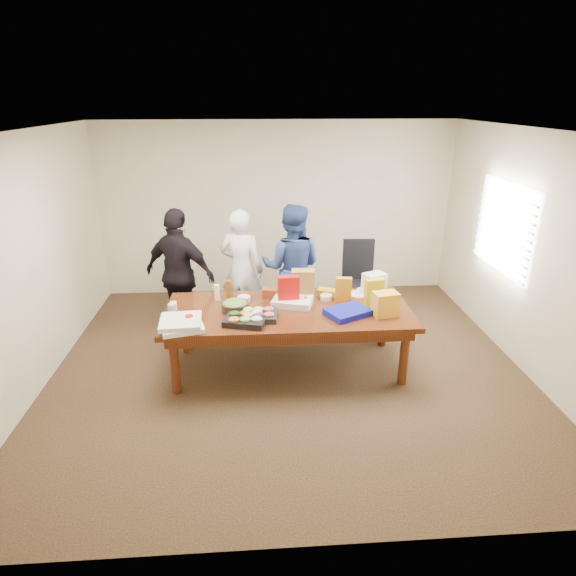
{
  "coord_description": "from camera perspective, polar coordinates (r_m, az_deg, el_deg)",
  "views": [
    {
      "loc": [
        -0.36,
        -5.03,
        3.01
      ],
      "look_at": [
        0.0,
        0.1,
        0.97
      ],
      "focal_mm": 30.17,
      "sensor_mm": 36.0,
      "label": 1
    }
  ],
  "objects": [
    {
      "name": "chip_bag_yellow",
      "position": [
        5.64,
        10.13,
        -0.54
      ],
      "size": [
        0.23,
        0.12,
        0.33
      ],
      "primitive_type": "cube",
      "rotation": [
        0.0,
        0.0,
        0.16
      ],
      "color": "gold",
      "rests_on": "conference_table"
    },
    {
      "name": "chip_bag_red",
      "position": [
        5.57,
        0.05,
        -0.34
      ],
      "size": [
        0.25,
        0.12,
        0.35
      ],
      "primitive_type": "cube",
      "rotation": [
        0.0,
        0.0,
        0.06
      ],
      "color": "red",
      "rests_on": "conference_table"
    },
    {
      "name": "plate_a",
      "position": [
        6.1,
        9.33,
        -0.35
      ],
      "size": [
        0.3,
        0.3,
        0.02
      ],
      "primitive_type": "cylinder",
      "rotation": [
        0.0,
        0.0,
        -0.12
      ],
      "color": "silver",
      "rests_on": "conference_table"
    },
    {
      "name": "pizza_box_upper",
      "position": [
        5.19,
        -12.54,
        -3.87
      ],
      "size": [
        0.45,
        0.45,
        0.05
      ],
      "primitive_type": "cube",
      "rotation": [
        0.0,
        0.0,
        0.06
      ],
      "color": "silver",
      "rests_on": "pizza_box_lower"
    },
    {
      "name": "chip_bag_orange",
      "position": [
        5.73,
        6.53,
        -0.18
      ],
      "size": [
        0.2,
        0.11,
        0.29
      ],
      "primitive_type": "cube",
      "rotation": [
        0.0,
        0.0,
        -0.12
      ],
      "color": "orange",
      "rests_on": "conference_table"
    },
    {
      "name": "dressing_bottle",
      "position": [
        5.87,
        -7.02,
        -0.08
      ],
      "size": [
        0.08,
        0.08,
        0.21
      ],
      "primitive_type": "cylinder",
      "rotation": [
        0.0,
        0.0,
        0.27
      ],
      "color": "brown",
      "rests_on": "conference_table"
    },
    {
      "name": "kraft_bag",
      "position": [
        5.77,
        1.78,
        0.44
      ],
      "size": [
        0.28,
        0.18,
        0.36
      ],
      "primitive_type": "cube",
      "rotation": [
        0.0,
        0.0,
        -0.07
      ],
      "color": "olive",
      "rests_on": "conference_table"
    },
    {
      "name": "pizza_box_lower",
      "position": [
        5.21,
        -12.39,
        -4.35
      ],
      "size": [
        0.51,
        0.51,
        0.05
      ],
      "primitive_type": "cube",
      "rotation": [
        0.0,
        0.0,
        0.24
      ],
      "color": "white",
      "rests_on": "conference_table"
    },
    {
      "name": "window_panel",
      "position": [
        6.59,
        24.11,
        6.49
      ],
      "size": [
        0.03,
        1.4,
        1.1
      ],
      "primitive_type": "cube",
      "color": "white",
      "rests_on": "wall_right"
    },
    {
      "name": "wall_back",
      "position": [
        7.72,
        -1.3,
        9.21
      ],
      "size": [
        5.5,
        0.04,
        2.7
      ],
      "primitive_type": "cube",
      "color": "beige",
      "rests_on": "floor"
    },
    {
      "name": "mayo_jar",
      "position": [
        5.92,
        2.11,
        -0.15
      ],
      "size": [
        0.1,
        0.1,
        0.14
      ],
      "primitive_type": "cylinder",
      "rotation": [
        0.0,
        0.0,
        -0.13
      ],
      "color": "silver",
      "rests_on": "conference_table"
    },
    {
      "name": "veggie_tray",
      "position": [
        5.21,
        -5.02,
        -3.77
      ],
      "size": [
        0.51,
        0.44,
        0.07
      ],
      "primitive_type": "cube",
      "rotation": [
        0.0,
        0.0,
        -0.26
      ],
      "color": "black",
      "rests_on": "conference_table"
    },
    {
      "name": "dip_bowl_b",
      "position": [
        5.75,
        -5.22,
        -1.27
      ],
      "size": [
        0.18,
        0.18,
        0.06
      ],
      "primitive_type": "cylinder",
      "rotation": [
        0.0,
        0.0,
        0.2
      ],
      "color": "white",
      "rests_on": "conference_table"
    },
    {
      "name": "clear_cup_b",
      "position": [
        5.63,
        -13.33,
        -2.09
      ],
      "size": [
        0.09,
        0.09,
        0.1
      ],
      "primitive_type": "cylinder",
      "rotation": [
        0.0,
        0.0,
        0.25
      ],
      "color": "silver",
      "rests_on": "conference_table"
    },
    {
      "name": "grocery_bag_white",
      "position": [
        5.97,
        10.1,
        0.45
      ],
      "size": [
        0.31,
        0.27,
        0.27
      ],
      "primitive_type": "cube",
      "rotation": [
        0.0,
        0.0,
        0.42
      ],
      "color": "white",
      "rests_on": "conference_table"
    },
    {
      "name": "person_center",
      "position": [
        6.59,
        -5.48,
        2.2
      ],
      "size": [
        0.7,
        0.58,
        1.66
      ],
      "primitive_type": "imported",
      "rotation": [
        0.0,
        0.0,
        2.8
      ],
      "color": "white",
      "rests_on": "floor"
    },
    {
      "name": "floor",
      "position": [
        5.88,
        0.03,
        -9.3
      ],
      "size": [
        5.5,
        5.0,
        0.02
      ],
      "primitive_type": "cube",
      "color": "#47301E",
      "rests_on": "ground"
    },
    {
      "name": "dip_bowl_a",
      "position": [
        5.8,
        4.52,
        -1.09
      ],
      "size": [
        0.14,
        0.14,
        0.06
      ],
      "primitive_type": "cylinder",
      "rotation": [
        0.0,
        0.0,
        0.0
      ],
      "color": "white",
      "rests_on": "conference_table"
    },
    {
      "name": "window_blinds",
      "position": [
        6.57,
        23.8,
        6.5
      ],
      "size": [
        0.04,
        1.36,
        1.0
      ],
      "primitive_type": "cube",
      "color": "beige",
      "rests_on": "wall_right"
    },
    {
      "name": "plate_b",
      "position": [
        5.99,
        8.34,
        -0.72
      ],
      "size": [
        0.25,
        0.25,
        0.02
      ],
      "primitive_type": "cylinder",
      "rotation": [
        0.0,
        0.0,
        -0.05
      ],
      "color": "white",
      "rests_on": "conference_table"
    },
    {
      "name": "wall_front",
      "position": [
        3.05,
        3.44,
        -11.48
      ],
      "size": [
        5.5,
        0.04,
        2.7
      ],
      "primitive_type": "cube",
      "color": "beige",
      "rests_on": "floor"
    },
    {
      "name": "banana_bunch",
      "position": [
        5.92,
        4.62,
        -0.49
      ],
      "size": [
        0.26,
        0.22,
        0.07
      ],
      "primitive_type": "cube",
      "rotation": [
        0.0,
        0.0,
        -0.46
      ],
      "color": "gold",
      "rests_on": "conference_table"
    },
    {
      "name": "office_chair",
      "position": [
        6.99,
        8.49,
        0.62
      ],
      "size": [
        0.58,
        0.58,
        1.07
      ],
      "primitive_type": "cube",
      "rotation": [
        0.0,
        0.0,
        -0.07
      ],
      "color": "black",
      "rests_on": "floor"
    },
    {
      "name": "red_cup",
      "position": [
        5.24,
        -11.55,
        -3.73
      ],
      "size": [
        0.1,
        0.1,
        0.11
      ],
      "primitive_type": "cylinder",
      "rotation": [
        0.0,
        0.0,
        -0.18
      ],
      "color": "red",
      "rests_on": "conference_table"
    },
    {
      "name": "ceiling",
      "position": [
        5.05,
        0.04,
        18.21
      ],
      "size": [
        5.5,
        5.0,
        0.02
      ],
      "primitive_type": "cube",
      "color": "white",
      "rests_on": "wall_back"
    },
    {
      "name": "clear_cup_a",
      "position": [
        5.53,
        -13.51,
        -2.45
      ],
      "size": [
        0.09,
        0.09,
        0.12
      ],
      "primitive_type": "cylinder",
      "rotation": [
        0.0,
        0.0,
        -0.01
      ],
      "color": "silver",
      "rests_on": "conference_table"
    },
    {
      "name": "chip_bag_blue",
      "position": [
        5.41,
        7.01,
        -2.85
      ],
      "size": [
        0.55,
        0.5,
        0.07
      ],
      "primitive_type": "cube",
      "rotation": [
        0.0,
        0.0,
        0.47
      ],
      "color": "#0E159E",
      "rests_on": "conference_table"
    },
    {
      "name": "fruit_tray",
      "position": [
        5.31,
        -3.48,
        -3.26
      ],
      "size": [
        0.44,
        0.36,
        0.06
      ],
      "primitive_type": "cube",
      "rotation": [
        0.0,
        0.0,
        -0.1
      ],
      "color": "black",
      "rests_on": "conference_table"
    },
    {
      "name": "bread_loaf",
      "position": [
        5.82,
        -1.61,
        -0.61
      ],
      "size": [
        0.31,
        0.18,
        0.12
      ],
      "primitive_type": "cube",
      "rotation": [
        0.0,
        0.0,
        -0.18
      ],
      "color": "brown",
      "rests_on": "conference_table"
    },
    {
      "name": "conference_table",
      "position": [
        5.69,
        0.03,
        -5.97
      ],
      "size": [
        2.8,
        1.2,
        0.75
      ],
      "primitive_type": "cube",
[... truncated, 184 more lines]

